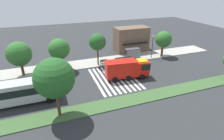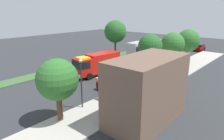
# 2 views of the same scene
# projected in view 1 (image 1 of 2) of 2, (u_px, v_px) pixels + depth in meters

# --- Properties ---
(ground_plane) EXTENTS (120.00, 120.00, 0.00)m
(ground_plane) POSITION_uv_depth(u_px,v_px,m) (112.00, 79.00, 34.66)
(ground_plane) COLOR #2D3033
(sidewalk) EXTENTS (60.00, 5.16, 0.14)m
(sidewalk) POSITION_uv_depth(u_px,v_px,m) (99.00, 62.00, 42.16)
(sidewalk) COLOR #ADA89E
(sidewalk) RESTS_ON ground_plane
(median_strip) EXTENTS (60.00, 3.00, 0.14)m
(median_strip) POSITION_uv_depth(u_px,v_px,m) (130.00, 100.00, 28.02)
(median_strip) COLOR #3D6033
(median_strip) RESTS_ON ground_plane
(crosswalk) EXTENTS (7.65, 11.29, 0.01)m
(crosswalk) POSITION_uv_depth(u_px,v_px,m) (114.00, 78.00, 34.77)
(crosswalk) COLOR silver
(crosswalk) RESTS_ON ground_plane
(fire_truck) EXTENTS (8.69, 3.64, 3.61)m
(fire_truck) POSITION_uv_depth(u_px,v_px,m) (128.00, 68.00, 34.16)
(fire_truck) COLOR red
(fire_truck) RESTS_ON ground_plane
(parked_car_mid) EXTENTS (4.57, 2.14, 1.75)m
(parked_car_mid) POSITION_uv_depth(u_px,v_px,m) (128.00, 61.00, 40.31)
(parked_car_mid) COLOR #720505
(parked_car_mid) RESTS_ON ground_plane
(transit_bus) EXTENTS (11.30, 2.93, 3.59)m
(transit_bus) POSITION_uv_depth(u_px,v_px,m) (19.00, 91.00, 26.49)
(transit_bus) COLOR #B2B2B7
(transit_bus) RESTS_ON ground_plane
(bus_stop_shelter) EXTENTS (3.50, 1.40, 2.46)m
(bus_stop_shelter) POSITION_uv_depth(u_px,v_px,m) (133.00, 52.00, 43.00)
(bus_stop_shelter) COLOR #4C4C51
(bus_stop_shelter) RESTS_ON sidewalk
(bench_near_shelter) EXTENTS (1.60, 0.50, 0.90)m
(bench_near_shelter) POSITION_uv_depth(u_px,v_px,m) (118.00, 59.00, 42.30)
(bench_near_shelter) COLOR #2D472D
(bench_near_shelter) RESTS_ON sidewalk
(bench_west_of_shelter) EXTENTS (1.60, 0.50, 0.90)m
(bench_west_of_shelter) POSITION_uv_depth(u_px,v_px,m) (104.00, 61.00, 41.22)
(bench_west_of_shelter) COLOR #2D472D
(bench_west_of_shelter) RESTS_ON sidewalk
(street_lamp) EXTENTS (0.36, 0.36, 5.51)m
(street_lamp) POSITION_uv_depth(u_px,v_px,m) (153.00, 45.00, 43.03)
(street_lamp) COLOR #2D2D30
(street_lamp) RESTS_ON sidewalk
(storefront_building) EXTENTS (8.81, 5.20, 6.46)m
(storefront_building) POSITION_uv_depth(u_px,v_px,m) (131.00, 39.00, 48.13)
(storefront_building) COLOR brown
(storefront_building) RESTS_ON ground_plane
(sidewalk_tree_far_west) EXTENTS (4.64, 4.64, 6.73)m
(sidewalk_tree_far_west) POSITION_uv_depth(u_px,v_px,m) (19.00, 54.00, 33.92)
(sidewalk_tree_far_west) COLOR #513823
(sidewalk_tree_far_west) RESTS_ON sidewalk
(sidewalk_tree_west) EXTENTS (4.23, 4.23, 6.66)m
(sidewalk_tree_west) POSITION_uv_depth(u_px,v_px,m) (59.00, 49.00, 36.16)
(sidewalk_tree_west) COLOR #47301E
(sidewalk_tree_west) RESTS_ON sidewalk
(sidewalk_tree_center) EXTENTS (3.66, 3.66, 7.04)m
(sidewalk_tree_center) POSITION_uv_depth(u_px,v_px,m) (97.00, 42.00, 38.37)
(sidewalk_tree_center) COLOR #513823
(sidewalk_tree_center) RESTS_ON sidewalk
(sidewalk_tree_far_east) EXTENTS (3.99, 3.99, 6.19)m
(sidewalk_tree_far_east) POSITION_uv_depth(u_px,v_px,m) (163.00, 40.00, 44.02)
(sidewalk_tree_far_east) COLOR #513823
(sidewalk_tree_far_east) RESTS_ON sidewalk
(median_tree_far_west) EXTENTS (5.14, 5.14, 8.25)m
(median_tree_far_west) POSITION_uv_depth(u_px,v_px,m) (54.00, 78.00, 22.31)
(median_tree_far_west) COLOR #513823
(median_tree_far_west) RESTS_ON median_strip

